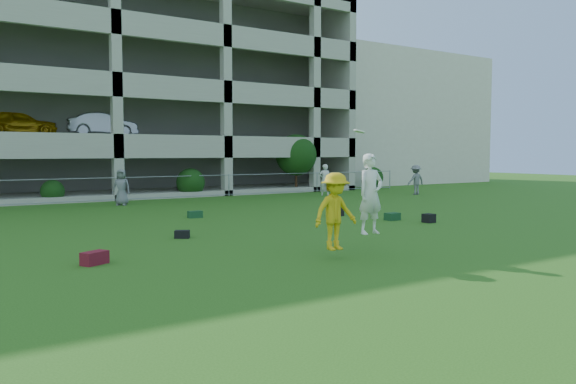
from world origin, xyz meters
TOP-DOWN VIEW (x-y plane):
  - ground at (0.00, 0.00)m, footprint 100.00×100.00m
  - stucco_building at (23.00, 28.00)m, footprint 16.00×14.00m
  - bystander_c at (-0.60, 16.70)m, footprint 0.95×0.89m
  - bystander_e at (10.59, 16.33)m, footprint 0.76×0.70m
  - bystander_f at (15.32, 14.06)m, footprint 1.12×0.69m
  - bag_red_a at (-5.10, 3.51)m, footprint 0.63×0.52m
  - bag_black_b at (-2.12, 5.95)m, footprint 0.47×0.43m
  - bag_green_c at (5.70, 5.84)m, footprint 0.51×0.37m
  - crate_d at (6.27, 4.66)m, footprint 0.37×0.37m
  - bag_black_e at (4.86, 8.01)m, footprint 0.66×0.46m
  - bag_green_g at (0.18, 10.31)m, footprint 0.52×0.33m
  - frisbee_contest at (-0.02, 1.30)m, footprint 2.12×0.75m
  - parking_garage at (-0.01, 27.70)m, footprint 30.00×14.00m
  - fence at (0.00, 19.00)m, footprint 36.06×0.06m
  - shrub_row at (4.59, 19.70)m, footprint 34.38×2.52m

SIDE VIEW (x-z plane):
  - ground at x=0.00m, z-range 0.00..0.00m
  - bag_black_b at x=-2.12m, z-range 0.00..0.22m
  - bag_green_g at x=0.18m, z-range 0.00..0.25m
  - bag_green_c at x=5.70m, z-range 0.00..0.26m
  - bag_red_a at x=-5.10m, z-range 0.00..0.28m
  - crate_d at x=6.27m, z-range 0.00..0.30m
  - bag_black_e at x=4.86m, z-range 0.00..0.30m
  - fence at x=0.00m, z-range 0.01..1.21m
  - bystander_c at x=-0.60m, z-range 0.00..1.63m
  - bystander_f at x=15.32m, z-range 0.00..1.68m
  - bystander_e at x=10.59m, z-range 0.00..1.75m
  - frisbee_contest at x=-0.02m, z-range -0.18..2.53m
  - shrub_row at x=4.59m, z-range -0.24..3.26m
  - stucco_building at x=23.00m, z-range 0.00..10.00m
  - parking_garage at x=-0.01m, z-range 0.01..12.01m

